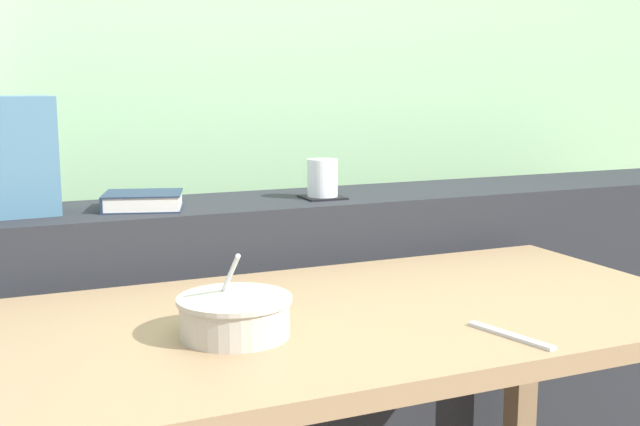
% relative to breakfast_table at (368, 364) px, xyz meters
% --- Properties ---
extents(dark_console_ledge, '(2.80, 0.33, 0.86)m').
position_rel_breakfast_table_xyz_m(dark_console_ledge, '(0.02, 0.58, -0.20)').
color(dark_console_ledge, '#23262B').
rests_on(dark_console_ledge, ground).
extents(breakfast_table, '(1.29, 0.69, 0.74)m').
position_rel_breakfast_table_xyz_m(breakfast_table, '(0.00, 0.00, 0.00)').
color(breakfast_table, '#826849').
rests_on(breakfast_table, ground).
extents(coaster_square, '(0.10, 0.10, 0.00)m').
position_rel_breakfast_table_xyz_m(coaster_square, '(0.14, 0.54, 0.24)').
color(coaster_square, black).
rests_on(coaster_square, dark_console_ledge).
extents(juice_glass, '(0.08, 0.08, 0.09)m').
position_rel_breakfast_table_xyz_m(juice_glass, '(0.14, 0.54, 0.28)').
color(juice_glass, white).
rests_on(juice_glass, coaster_square).
extents(closed_book, '(0.21, 0.19, 0.04)m').
position_rel_breakfast_table_xyz_m(closed_book, '(-0.31, 0.55, 0.25)').
color(closed_book, '#1E2D47').
rests_on(closed_book, dark_console_ledge).
extents(soup_bowl, '(0.19, 0.19, 0.15)m').
position_rel_breakfast_table_xyz_m(soup_bowl, '(-0.28, -0.05, 0.14)').
color(soup_bowl, '#BCB7A8').
rests_on(soup_bowl, breakfast_table).
extents(fork_utensil, '(0.06, 0.17, 0.01)m').
position_rel_breakfast_table_xyz_m(fork_utensil, '(0.14, -0.24, 0.11)').
color(fork_utensil, silver).
rests_on(fork_utensil, breakfast_table).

